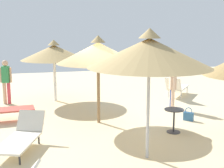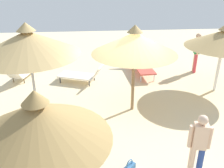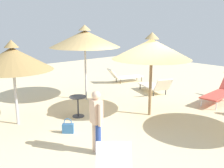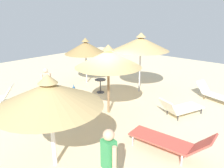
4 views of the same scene
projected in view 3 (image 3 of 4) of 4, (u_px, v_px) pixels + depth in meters
The scene contains 10 objects.
ground at pixel (131, 117), 8.65m from camera, with size 24.00×24.00×0.10m, color beige.
parasol_umbrella_near_right at pixel (85, 39), 9.91m from camera, with size 2.72×2.72×2.93m.
parasol_umbrella_back at pixel (12, 59), 7.45m from camera, with size 2.31×2.31×2.53m.
parasol_umbrella_edge at pixel (152, 49), 8.19m from camera, with size 2.53×2.53×2.72m.
lounge_chair_front at pixel (155, 86), 11.27m from camera, with size 1.92×1.28×0.78m.
lounge_chair_near_left at pixel (124, 76), 13.40m from camera, with size 1.05×1.98×0.76m.
lounge_chair_far_left at pixel (222, 91), 9.99m from camera, with size 0.83×2.36×0.92m.
person_standing_near_right at pixel (96, 119), 5.96m from camera, with size 0.46×0.28×1.51m.
handbag at pixel (68, 128), 7.22m from camera, with size 0.31×0.32×0.43m.
side_table_round at pixel (78, 103), 8.44m from camera, with size 0.55×0.55×0.68m.
Camera 3 is at (5.73, -5.85, 3.00)m, focal length 41.69 mm.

